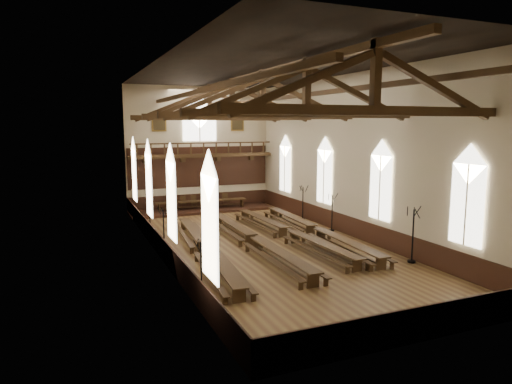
# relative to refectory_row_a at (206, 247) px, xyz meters

# --- Properties ---
(ground) EXTENTS (26.00, 26.00, 0.00)m
(ground) POSITION_rel_refectory_row_a_xyz_m (3.75, 1.08, -0.51)
(ground) COLOR brown
(ground) RESTS_ON ground
(room_walls) EXTENTS (26.00, 26.00, 26.00)m
(room_walls) POSITION_rel_refectory_row_a_xyz_m (3.75, 1.08, 5.95)
(room_walls) COLOR #BFA890
(room_walls) RESTS_ON ground
(wainscot_band) EXTENTS (12.00, 26.00, 1.20)m
(wainscot_band) POSITION_rel_refectory_row_a_xyz_m (3.75, 1.08, 0.09)
(wainscot_band) COLOR #32190F
(wainscot_band) RESTS_ON ground
(side_windows) EXTENTS (11.85, 19.80, 4.50)m
(side_windows) POSITION_rel_refectory_row_a_xyz_m (3.75, 1.08, 3.23)
(side_windows) COLOR white
(side_windows) RESTS_ON room_walls
(end_window) EXTENTS (2.80, 0.12, 3.80)m
(end_window) POSITION_rel_refectory_row_a_xyz_m (3.75, 13.98, 6.72)
(end_window) COLOR white
(end_window) RESTS_ON room_walls
(minstrels_gallery) EXTENTS (11.80, 1.24, 3.70)m
(minstrels_gallery) POSITION_rel_refectory_row_a_xyz_m (3.75, 13.74, 3.40)
(minstrels_gallery) COLOR #3A2712
(minstrels_gallery) RESTS_ON room_walls
(portraits) EXTENTS (7.75, 0.09, 1.45)m
(portraits) POSITION_rel_refectory_row_a_xyz_m (3.75, 13.97, 6.59)
(portraits) COLOR brown
(portraits) RESTS_ON room_walls
(roof_trusses) EXTENTS (11.70, 25.70, 2.80)m
(roof_trusses) POSITION_rel_refectory_row_a_xyz_m (3.75, 1.08, 7.71)
(roof_trusses) COLOR #3A2712
(roof_trusses) RESTS_ON room_walls
(refectory_row_a) EXTENTS (1.97, 13.98, 0.69)m
(refectory_row_a) POSITION_rel_refectory_row_a_xyz_m (0.00, 0.00, 0.00)
(refectory_row_a) COLOR #3A2712
(refectory_row_a) RESTS_ON ground
(refectory_row_b) EXTENTS (1.58, 14.30, 0.74)m
(refectory_row_b) POSITION_rel_refectory_row_a_xyz_m (2.99, 0.53, 0.03)
(refectory_row_b) COLOR #3A2712
(refectory_row_b) RESTS_ON ground
(refectory_row_c) EXTENTS (1.65, 13.95, 0.70)m
(refectory_row_c) POSITION_rel_refectory_row_a_xyz_m (5.63, 1.41, 0.00)
(refectory_row_c) COLOR #3A2712
(refectory_row_c) RESTS_ON ground
(refectory_row_d) EXTENTS (1.76, 14.17, 0.72)m
(refectory_row_d) POSITION_rel_refectory_row_a_xyz_m (7.40, 1.26, 0.02)
(refectory_row_d) COLOR #3A2712
(refectory_row_d) RESTS_ON ground
(dais) EXTENTS (11.40, 2.93, 0.20)m
(dais) POSITION_rel_refectory_row_a_xyz_m (3.37, 12.48, -0.41)
(dais) COLOR #32190F
(dais) RESTS_ON ground
(high_table) EXTENTS (7.38, 1.26, 0.69)m
(high_table) POSITION_rel_refectory_row_a_xyz_m (3.37, 12.48, 0.27)
(high_table) COLOR #3A2712
(high_table) RESTS_ON dais
(high_chairs) EXTENTS (5.00, 0.50, 1.01)m
(high_chairs) POSITION_rel_refectory_row_a_xyz_m (3.37, 13.20, 0.24)
(high_chairs) COLOR #3A2712
(high_chairs) RESTS_ON dais
(candelabrum_left_near) EXTENTS (0.73, 0.70, 2.43)m
(candelabrum_left_near) POSITION_rel_refectory_row_a_xyz_m (-1.80, -5.52, 0.23)
(candelabrum_left_near) COLOR black
(candelabrum_left_near) RESTS_ON ground
(candelabrum_left_mid) EXTENTS (0.73, 0.74, 2.47)m
(candelabrum_left_mid) POSITION_rel_refectory_row_a_xyz_m (-1.80, 1.88, 0.24)
(candelabrum_left_mid) COLOR black
(candelabrum_left_mid) RESTS_ON ground
(candelabrum_left_far) EXTENTS (0.70, 0.66, 2.31)m
(candelabrum_left_far) POSITION_rel_refectory_row_a_xyz_m (-1.80, 6.29, 0.19)
(candelabrum_left_far) COLOR black
(candelabrum_left_far) RESTS_ON ground
(candelabrum_right_near) EXTENTS (0.85, 0.87, 2.90)m
(candelabrum_right_near) POSITION_rel_refectory_row_a_xyz_m (9.30, -5.06, 0.37)
(candelabrum_right_near) COLOR black
(candelabrum_right_near) RESTS_ON ground
(candelabrum_right_mid) EXTENTS (0.68, 0.77, 2.49)m
(candelabrum_right_mid) POSITION_rel_refectory_row_a_xyz_m (9.30, 2.44, 0.25)
(candelabrum_right_mid) COLOR black
(candelabrum_right_mid) RESTS_ON ground
(candelabrum_right_far) EXTENTS (0.76, 0.73, 2.53)m
(candelabrum_right_far) POSITION_rel_refectory_row_a_xyz_m (9.30, 6.41, 0.26)
(candelabrum_right_far) COLOR black
(candelabrum_right_far) RESTS_ON ground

